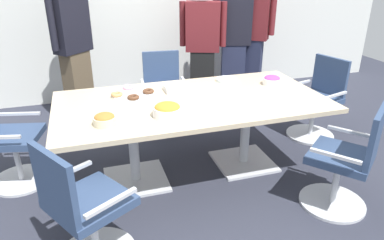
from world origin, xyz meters
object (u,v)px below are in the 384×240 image
at_px(plate_stack, 227,80).
at_px(snack_bowl_candy_mix, 272,80).
at_px(snack_bowl_pretzels, 105,119).
at_px(office_chair_1, 84,213).
at_px(office_chair_0, 7,143).
at_px(conference_table, 192,112).
at_px(donut_platter, 132,93).
at_px(person_standing_2, 234,38).
at_px(office_chair_3, 317,103).
at_px(office_chair_2, 347,164).
at_px(person_standing_1, 203,45).
at_px(napkin_pile, 174,88).
at_px(person_standing_3, 252,32).
at_px(person_standing_0, 73,44).
at_px(snack_bowl_chips_orange, 167,110).
at_px(office_chair_4, 164,95).

bearing_deg(plate_stack, snack_bowl_candy_mix, -31.06).
bearing_deg(snack_bowl_pretzels, office_chair_1, -110.67).
bearing_deg(office_chair_0, conference_table, 92.12).
height_order(donut_platter, plate_stack, donut_platter).
height_order(office_chair_0, person_standing_2, person_standing_2).
distance_m(conference_table, office_chair_3, 1.67).
xyz_separation_m(conference_table, office_chair_1, (-1.00, -0.88, -0.22)).
xyz_separation_m(office_chair_2, snack_bowl_candy_mix, (-0.12, 1.06, 0.39)).
bearing_deg(person_standing_2, office_chair_2, 104.86).
bearing_deg(office_chair_3, person_standing_1, 21.74).
height_order(plate_stack, napkin_pile, napkin_pile).
height_order(person_standing_1, person_standing_3, person_standing_3).
bearing_deg(person_standing_0, person_standing_1, 134.80).
xyz_separation_m(office_chair_1, office_chair_2, (2.02, -0.00, 0.00)).
bearing_deg(person_standing_0, snack_bowl_pretzels, 51.88).
distance_m(person_standing_3, napkin_pile, 2.03).
distance_m(conference_table, person_standing_0, 1.94).
bearing_deg(office_chair_0, person_standing_0, 167.42).
xyz_separation_m(snack_bowl_chips_orange, donut_platter, (-0.20, 0.58, -0.04)).
height_order(office_chair_0, snack_bowl_chips_orange, office_chair_0).
bearing_deg(person_standing_2, donut_platter, 57.52).
height_order(office_chair_3, snack_bowl_candy_mix, office_chair_3).
relative_size(office_chair_0, office_chair_3, 1.00).
distance_m(person_standing_2, napkin_pile, 1.85).
bearing_deg(plate_stack, person_standing_1, 83.08).
xyz_separation_m(snack_bowl_chips_orange, plate_stack, (0.80, 0.70, -0.04)).
bearing_deg(person_standing_0, office_chair_1, 45.75).
bearing_deg(conference_table, person_standing_3, 49.99).
bearing_deg(plate_stack, office_chair_4, 126.39).
relative_size(person_standing_2, person_standing_3, 0.94).
distance_m(office_chair_0, office_chair_1, 1.36).
bearing_deg(person_standing_0, napkin_pile, 79.09).
bearing_deg(plate_stack, office_chair_1, -139.48).
bearing_deg(donut_platter, conference_table, -30.18).
bearing_deg(plate_stack, office_chair_0, -177.90).
distance_m(office_chair_0, snack_bowl_candy_mix, 2.55).
bearing_deg(conference_table, donut_platter, 149.82).
xyz_separation_m(conference_table, office_chair_2, (1.02, -0.89, -0.22)).
relative_size(snack_bowl_candy_mix, snack_bowl_pretzels, 1.04).
relative_size(office_chair_4, person_standing_1, 0.54).
bearing_deg(office_chair_4, conference_table, 95.41).
bearing_deg(office_chair_1, snack_bowl_pretzels, 128.42).
distance_m(office_chair_4, plate_stack, 0.94).
bearing_deg(donut_platter, napkin_pile, -2.18).
bearing_deg(office_chair_1, person_standing_0, 148.60).
height_order(person_standing_2, snack_bowl_pretzels, person_standing_2).
relative_size(office_chair_0, person_standing_3, 0.48).
distance_m(office_chair_1, snack_bowl_pretzels, 0.72).
relative_size(snack_bowl_chips_orange, snack_bowl_candy_mix, 1.30).
bearing_deg(snack_bowl_pretzels, snack_bowl_candy_mix, 16.08).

